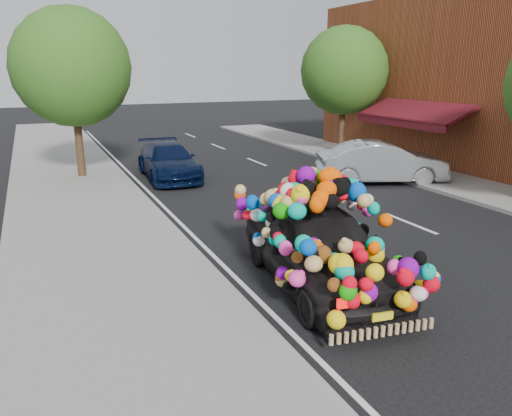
% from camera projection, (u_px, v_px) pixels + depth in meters
% --- Properties ---
extents(ground, '(100.00, 100.00, 0.00)m').
position_uv_depth(ground, '(291.00, 242.00, 11.90)').
color(ground, black).
rests_on(ground, ground).
extents(sidewalk, '(4.00, 60.00, 0.12)m').
position_uv_depth(sidewalk, '(105.00, 268.00, 10.18)').
color(sidewalk, gray).
rests_on(sidewalk, ground).
extents(kerb, '(0.15, 60.00, 0.13)m').
position_uv_depth(kerb, '(196.00, 254.00, 10.95)').
color(kerb, gray).
rests_on(kerb, ground).
extents(footpath_far, '(3.00, 40.00, 0.12)m').
position_uv_depth(footpath_far, '(455.00, 183.00, 17.75)').
color(footpath_far, gray).
rests_on(footpath_far, ground).
extents(lane_markings, '(6.00, 50.00, 0.01)m').
position_uv_depth(lane_markings, '(410.00, 223.00, 13.31)').
color(lane_markings, silver).
rests_on(lane_markings, ground).
extents(tree_near_sidewalk, '(4.20, 4.20, 6.13)m').
position_uv_depth(tree_near_sidewalk, '(72.00, 68.00, 17.66)').
color(tree_near_sidewalk, '#332114').
rests_on(tree_near_sidewalk, ground).
extents(tree_far_b, '(4.00, 4.00, 5.90)m').
position_uv_depth(tree_far_b, '(344.00, 71.00, 22.79)').
color(tree_far_b, '#332114').
rests_on(tree_far_b, ground).
extents(plush_art_car, '(2.79, 5.02, 2.21)m').
position_uv_depth(plush_art_car, '(319.00, 227.00, 9.27)').
color(plush_art_car, black).
rests_on(plush_art_car, ground).
extents(navy_sedan, '(2.04, 4.55, 1.29)m').
position_uv_depth(navy_sedan, '(168.00, 161.00, 18.68)').
color(navy_sedan, black).
rests_on(navy_sedan, ground).
extents(silver_hatchback, '(4.82, 3.13, 1.50)m').
position_uv_depth(silver_hatchback, '(382.00, 162.00, 17.84)').
color(silver_hatchback, '#A0A4A8').
rests_on(silver_hatchback, ground).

